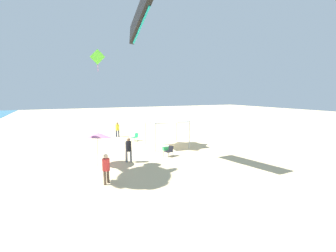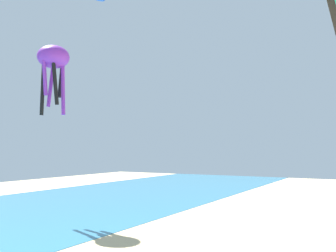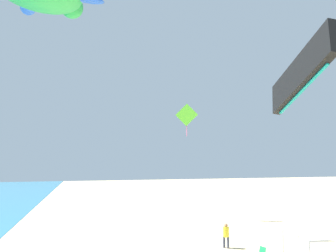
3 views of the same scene
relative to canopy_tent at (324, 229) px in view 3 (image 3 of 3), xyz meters
name	(u,v)px [view 3 (image 3 of 3)]	position (x,y,z in m)	size (l,w,h in m)	color
canopy_tent	(324,229)	(0.00, 0.00, 0.00)	(3.12, 3.50, 2.97)	#B7B7BC
person_watching_sky	(226,234)	(6.87, 3.04, -1.67)	(0.40, 0.40, 1.70)	#33384C
kite_parafoil_black	(301,74)	(-4.78, 4.05, 7.29)	(4.99, 0.77, 3.00)	black
kite_diamond_lime	(187,116)	(17.85, 3.18, 7.61)	(1.11, 2.11, 3.35)	#66D82D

